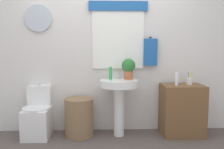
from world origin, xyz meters
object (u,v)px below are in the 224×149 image
Objects in this scene: pedestal_sink at (119,93)px; soap_bottle at (111,73)px; lotion_bottle at (177,79)px; toothbrush_cup at (190,81)px; laundry_hamper at (79,117)px; potted_plant at (128,67)px; toilet at (38,116)px; wooden_cabinet at (182,110)px.

soap_bottle is at bearing 157.38° from pedestal_sink.
lotion_bottle is 0.22m from toothbrush_cup.
soap_bottle is (0.46, 0.05, 0.63)m from laundry_hamper.
soap_bottle reaches higher than lotion_bottle.
lotion_bottle reaches higher than laundry_hamper.
lotion_bottle is at bearing -8.36° from potted_plant.
pedestal_sink is 0.31m from soap_bottle.
toilet is 0.59m from laundry_hamper.
soap_bottle reaches higher than toothbrush_cup.
toilet and wooden_cabinet have the same top height.
toothbrush_cup is (0.89, -0.04, -0.20)m from potted_plant.
potted_plant reaches higher than laundry_hamper.
potted_plant is at bearing 1.32° from toilet.
laundry_hamper is 1.01m from potted_plant.
toothbrush_cup is at bearing 1.12° from pedestal_sink.
pedestal_sink is at bearing 180.00° from wooden_cabinet.
potted_plant is at bearing 175.62° from wooden_cabinet.
soap_bottle reaches higher than laundry_hamper.
wooden_cabinet is 1.00m from potted_plant.
potted_plant reaches higher than toilet.
wooden_cabinet is at bearing -169.02° from toothbrush_cup.
lotion_bottle reaches higher than pedestal_sink.
wooden_cabinet is 2.47× the size of potted_plant.
lotion_bottle is at bearing -2.01° from toilet.
pedestal_sink is (0.58, 0.00, 0.35)m from laundry_hamper.
wooden_cabinet is 4.06× the size of soap_bottle.
lotion_bottle is (-0.10, -0.04, 0.46)m from wooden_cabinet.
toilet is 2.09m from wooden_cabinet.
potted_plant is 0.91m from toothbrush_cup.
soap_bottle is at bearing 177.26° from wooden_cabinet.
laundry_hamper is 3.00× the size of lotion_bottle.
lotion_bottle is at bearing -158.82° from wooden_cabinet.
lotion_bottle is at bearing -2.79° from pedestal_sink.
toothbrush_cup is at bearing 10.98° from wooden_cabinet.
potted_plant reaches higher than lotion_bottle.
pedestal_sink is at bearing 177.21° from lotion_bottle.
lotion_bottle is (1.40, -0.04, 0.56)m from laundry_hamper.
lotion_bottle is (0.68, -0.10, -0.16)m from potted_plant.
toothbrush_cup is at bearing -2.58° from potted_plant.
toilet is 1.22m from soap_bottle.
toilet is at bearing -178.90° from soap_bottle.
wooden_cabinet is at bearing -2.74° from soap_bottle.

